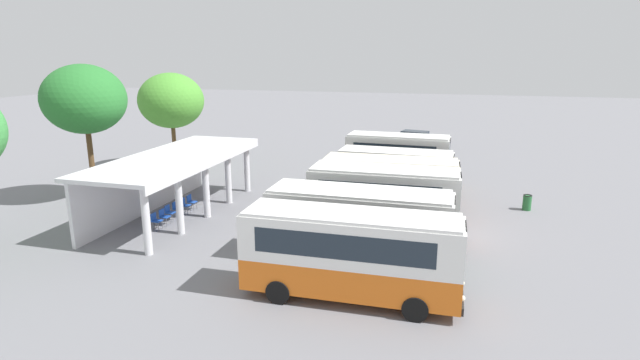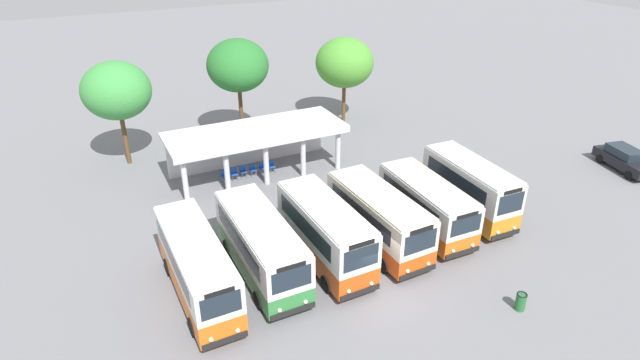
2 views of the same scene
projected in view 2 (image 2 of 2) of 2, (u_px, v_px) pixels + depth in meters
ground_plane at (378, 289)px, 25.63m from camera, size 180.00×180.00×0.00m
city_bus_nearest_orange at (197, 265)px, 24.33m from camera, size 2.31×7.99×3.32m
city_bus_second_in_row at (261, 244)px, 25.93m from camera, size 2.46×7.89×3.23m
city_bus_middle_cream at (325, 231)px, 26.77m from camera, size 2.49×7.27×3.48m
city_bus_fourth_amber at (378, 217)px, 28.26m from camera, size 2.63×7.50×3.25m
city_bus_fifth_blue at (426, 204)px, 29.71m from camera, size 2.59×7.06×3.07m
city_bus_far_end_green at (469, 187)px, 31.12m from camera, size 2.43×6.96×3.51m
parked_car_flank at (625, 159)px, 37.23m from camera, size 2.71×4.86×1.62m
terminal_canopy at (254, 138)px, 36.24m from camera, size 12.30×4.60×3.40m
waiting_chair_end_by_column at (224, 175)px, 35.65m from camera, size 0.45×0.45×0.86m
waiting_chair_second_from_end at (234, 173)px, 35.90m from camera, size 0.45×0.45×0.86m
waiting_chair_middle_seat at (243, 170)px, 36.26m from camera, size 0.45×0.45×0.86m
waiting_chair_fourth_seat at (253, 169)px, 36.50m from camera, size 0.45×0.45×0.86m
waiting_chair_fifth_seat at (262, 167)px, 36.72m from camera, size 0.45×0.45×0.86m
waiting_chair_far_end_seat at (271, 165)px, 36.98m from camera, size 0.45×0.45×0.86m
roadside_tree_behind_canopy at (238, 66)px, 39.70m from camera, size 4.77×4.77×8.21m
roadside_tree_east_of_canopy at (345, 63)px, 44.03m from camera, size 4.98×4.98×7.37m
roadside_tree_west_of_canopy at (116, 91)px, 36.02m from camera, size 4.78×4.78×7.61m
litter_bin_apron at (521, 301)px, 24.12m from camera, size 0.49×0.49×0.90m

